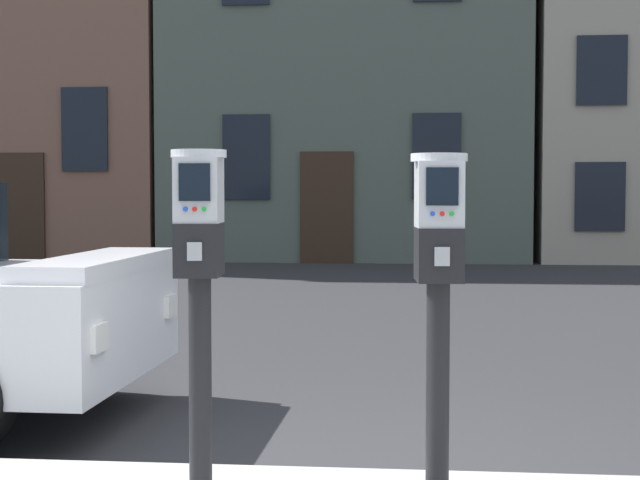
% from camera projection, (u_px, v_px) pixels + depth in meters
% --- Properties ---
extents(parking_meter_near_kerb, '(0.23, 0.26, 1.39)m').
position_uv_depth(parking_meter_near_kerb, '(199.00, 260.00, 3.77)').
color(parking_meter_near_kerb, black).
rests_on(parking_meter_near_kerb, sidewalk_slab).
extents(parking_meter_twin_adjacent, '(0.23, 0.26, 1.37)m').
position_uv_depth(parking_meter_twin_adjacent, '(438.00, 265.00, 3.68)').
color(parking_meter_twin_adjacent, black).
rests_on(parking_meter_twin_adjacent, sidewalk_slab).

